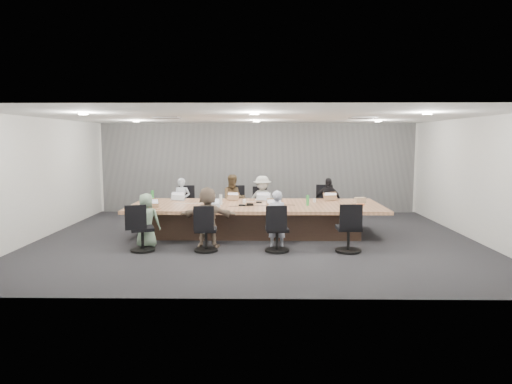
{
  "coord_description": "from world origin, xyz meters",
  "views": [
    {
      "loc": [
        0.15,
        -10.38,
        2.3
      ],
      "look_at": [
        0.0,
        0.4,
        1.05
      ],
      "focal_mm": 32.0,
      "sensor_mm": 36.0,
      "label": 1
    }
  ],
  "objects_px": {
    "laptop_0": "(178,199)",
    "person_4": "(146,220)",
    "chair_1": "(234,208)",
    "person_1": "(234,199)",
    "chair_0": "(184,208)",
    "bottle_green_right": "(308,200)",
    "person_5": "(208,217)",
    "person_3": "(328,201)",
    "laptop_2": "(262,200)",
    "chair_2": "(262,209)",
    "snack_packet": "(360,205)",
    "conference_table": "(256,218)",
    "stapler": "(250,204)",
    "person_2": "(262,200)",
    "canvas_bag": "(360,200)",
    "person_0": "(182,201)",
    "laptop_6": "(276,209)",
    "laptop_4": "(152,209)",
    "bottle_green_left": "(152,196)",
    "chair_6": "(277,233)",
    "mug_brown": "(147,202)",
    "person_6": "(277,219)",
    "laptop_3": "(331,200)",
    "laptop_5": "(211,209)",
    "chair_4": "(142,232)",
    "laptop_1": "(232,199)",
    "bottle_clear": "(221,199)",
    "chair_3": "(326,207)",
    "chair_7": "(348,232)",
    "chair_5": "(206,233)"
  },
  "relations": [
    {
      "from": "chair_2",
      "to": "mug_brown",
      "type": "xyz_separation_m",
      "value": [
        -2.8,
        -1.69,
        0.42
      ]
    },
    {
      "from": "laptop_0",
      "to": "mug_brown",
      "type": "height_order",
      "value": "mug_brown"
    },
    {
      "from": "mug_brown",
      "to": "snack_packet",
      "type": "height_order",
      "value": "mug_brown"
    },
    {
      "from": "laptop_0",
      "to": "bottle_green_right",
      "type": "relative_size",
      "value": 1.42
    },
    {
      "from": "person_6",
      "to": "snack_packet",
      "type": "relative_size",
      "value": 6.97
    },
    {
      "from": "person_5",
      "to": "laptop_4",
      "type": "bearing_deg",
      "value": -22.19
    },
    {
      "from": "stapler",
      "to": "person_2",
      "type": "bearing_deg",
      "value": 88.81
    },
    {
      "from": "conference_table",
      "to": "person_5",
      "type": "distance_m",
      "value": 1.7
    },
    {
      "from": "person_2",
      "to": "laptop_4",
      "type": "relative_size",
      "value": 4.35
    },
    {
      "from": "chair_4",
      "to": "bottle_clear",
      "type": "xyz_separation_m",
      "value": [
        1.47,
        1.68,
        0.47
      ]
    },
    {
      "from": "conference_table",
      "to": "chair_2",
      "type": "distance_m",
      "value": 1.71
    },
    {
      "from": "laptop_4",
      "to": "bottle_green_right",
      "type": "distance_m",
      "value": 3.59
    },
    {
      "from": "chair_5",
      "to": "laptop_0",
      "type": "relative_size",
      "value": 2.12
    },
    {
      "from": "laptop_3",
      "to": "person_6",
      "type": "bearing_deg",
      "value": 41.08
    },
    {
      "from": "chair_0",
      "to": "canvas_bag",
      "type": "bearing_deg",
      "value": 150.79
    },
    {
      "from": "laptop_4",
      "to": "bottle_green_left",
      "type": "xyz_separation_m",
      "value": [
        -0.33,
        1.39,
        0.13
      ]
    },
    {
      "from": "person_5",
      "to": "bottle_clear",
      "type": "relative_size",
      "value": 5.46
    },
    {
      "from": "laptop_4",
      "to": "laptop_5",
      "type": "xyz_separation_m",
      "value": [
        1.31,
        0.0,
        0.0
      ]
    },
    {
      "from": "chair_2",
      "to": "snack_packet",
      "type": "height_order",
      "value": "snack_packet"
    },
    {
      "from": "laptop_2",
      "to": "person_3",
      "type": "bearing_deg",
      "value": -153.41
    },
    {
      "from": "snack_packet",
      "to": "person_6",
      "type": "bearing_deg",
      "value": -149.3
    },
    {
      "from": "mug_brown",
      "to": "canvas_bag",
      "type": "height_order",
      "value": "canvas_bag"
    },
    {
      "from": "person_5",
      "to": "person_3",
      "type": "bearing_deg",
      "value": -136.7
    },
    {
      "from": "bottle_green_right",
      "to": "mug_brown",
      "type": "height_order",
      "value": "bottle_green_right"
    },
    {
      "from": "laptop_2",
      "to": "person_3",
      "type": "relative_size",
      "value": 0.28
    },
    {
      "from": "conference_table",
      "to": "snack_packet",
      "type": "xyz_separation_m",
      "value": [
        2.48,
        -0.15,
        0.36
      ]
    },
    {
      "from": "person_2",
      "to": "person_3",
      "type": "bearing_deg",
      "value": -5.06
    },
    {
      "from": "chair_1",
      "to": "person_1",
      "type": "height_order",
      "value": "person_1"
    },
    {
      "from": "chair_1",
      "to": "chair_0",
      "type": "bearing_deg",
      "value": -14.86
    },
    {
      "from": "conference_table",
      "to": "laptop_6",
      "type": "xyz_separation_m",
      "value": [
        0.45,
        -0.8,
        0.35
      ]
    },
    {
      "from": "person_1",
      "to": "laptop_6",
      "type": "xyz_separation_m",
      "value": [
        1.08,
        -2.15,
        0.07
      ]
    },
    {
      "from": "chair_3",
      "to": "person_4",
      "type": "bearing_deg",
      "value": 40.15
    },
    {
      "from": "laptop_2",
      "to": "laptop_1",
      "type": "bearing_deg",
      "value": 9.3
    },
    {
      "from": "chair_6",
      "to": "laptop_5",
      "type": "relative_size",
      "value": 2.42
    },
    {
      "from": "chair_0",
      "to": "mug_brown",
      "type": "bearing_deg",
      "value": 57.63
    },
    {
      "from": "chair_4",
      "to": "laptop_4",
      "type": "distance_m",
      "value": 0.97
    },
    {
      "from": "chair_4",
      "to": "laptop_2",
      "type": "xyz_separation_m",
      "value": [
        2.47,
        2.5,
        0.36
      ]
    },
    {
      "from": "laptop_3",
      "to": "snack_packet",
      "type": "xyz_separation_m",
      "value": [
        0.56,
        -0.95,
        0.01
      ]
    },
    {
      "from": "chair_5",
      "to": "stapler",
      "type": "xyz_separation_m",
      "value": [
        0.87,
        1.47,
        0.39
      ]
    },
    {
      "from": "person_3",
      "to": "conference_table",
      "type": "bearing_deg",
      "value": -130.26
    },
    {
      "from": "person_2",
      "to": "snack_packet",
      "type": "distance_m",
      "value": 2.77
    },
    {
      "from": "chair_0",
      "to": "bottle_green_right",
      "type": "bearing_deg",
      "value": 137.38
    },
    {
      "from": "person_0",
      "to": "laptop_6",
      "type": "xyz_separation_m",
      "value": [
        2.49,
        -2.15,
        0.12
      ]
    },
    {
      "from": "chair_2",
      "to": "bottle_clear",
      "type": "bearing_deg",
      "value": 79.59
    },
    {
      "from": "chair_0",
      "to": "laptop_0",
      "type": "distance_m",
      "value": 0.97
    },
    {
      "from": "chair_6",
      "to": "mug_brown",
      "type": "xyz_separation_m",
      "value": [
        -3.1,
        1.71,
        0.4
      ]
    },
    {
      "from": "chair_7",
      "to": "person_4",
      "type": "relative_size",
      "value": 0.71
    },
    {
      "from": "laptop_0",
      "to": "person_4",
      "type": "relative_size",
      "value": 0.31
    },
    {
      "from": "person_1",
      "to": "laptop_1",
      "type": "bearing_deg",
      "value": -98.97
    },
    {
      "from": "chair_6",
      "to": "person_1",
      "type": "bearing_deg",
      "value": 104.21
    }
  ]
}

